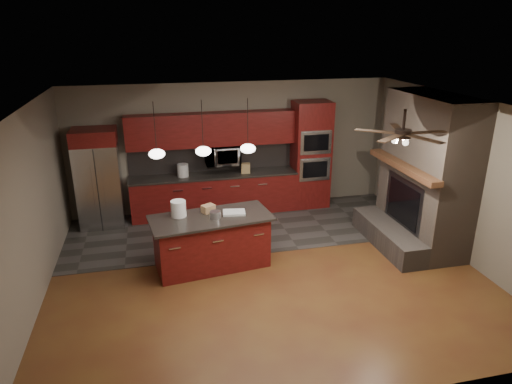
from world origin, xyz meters
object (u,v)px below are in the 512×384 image
object	(u,v)px
refrigerator	(99,178)
cardboard_box	(208,209)
paint_can	(215,215)
counter_box	(246,168)
oven_tower	(311,155)
kitchen_island	(212,241)
white_bucket	(178,209)
paint_tray	(234,212)
microwave	(222,155)
counter_bucket	(183,170)

from	to	relation	value
refrigerator	cardboard_box	xyz separation A→B (m)	(1.95, -2.05, -0.02)
paint_can	counter_box	bearing A→B (deg)	66.90
cardboard_box	paint_can	bearing A→B (deg)	-101.79
oven_tower	cardboard_box	xyz separation A→B (m)	(-2.57, -2.12, -0.20)
kitchen_island	white_bucket	distance (m)	0.80
refrigerator	paint_can	xyz separation A→B (m)	(2.03, -2.32, -0.03)
paint_tray	cardboard_box	size ratio (longest dim) A/B	1.77
microwave	cardboard_box	size ratio (longest dim) A/B	3.49
oven_tower	microwave	bearing A→B (deg)	178.34
refrigerator	kitchen_island	distance (m)	3.03
counter_bucket	oven_tower	bearing A→B (deg)	-0.15
white_bucket	counter_bucket	size ratio (longest dim) A/B	1.01
microwave	counter_box	world-z (taller)	microwave
oven_tower	white_bucket	bearing A→B (deg)	-144.71
refrigerator	paint_can	distance (m)	3.08
paint_tray	counter_box	distance (m)	2.32
white_bucket	microwave	bearing A→B (deg)	63.85
paint_tray	counter_box	world-z (taller)	counter_box
microwave	paint_tray	distance (m)	2.36
oven_tower	paint_can	world-z (taller)	oven_tower
paint_can	paint_tray	size ratio (longest dim) A/B	0.48
counter_box	counter_bucket	bearing A→B (deg)	-173.17
microwave	cardboard_box	bearing A→B (deg)	-105.32
kitchen_island	refrigerator	bearing A→B (deg)	123.39
refrigerator	kitchen_island	bearing A→B (deg)	-48.85
oven_tower	refrigerator	world-z (taller)	oven_tower
oven_tower	kitchen_island	world-z (taller)	oven_tower
kitchen_island	counter_bucket	xyz separation A→B (m)	(-0.28, 2.33, 0.57)
oven_tower	white_bucket	size ratio (longest dim) A/B	8.83
microwave	counter_bucket	world-z (taller)	microwave
white_bucket	cardboard_box	world-z (taller)	white_bucket
cardboard_box	counter_box	world-z (taller)	counter_box
white_bucket	paint_tray	bearing A→B (deg)	-6.03
kitchen_island	cardboard_box	distance (m)	0.56
kitchen_island	paint_can	bearing A→B (deg)	-57.53
oven_tower	counter_bucket	world-z (taller)	oven_tower
refrigerator	oven_tower	bearing A→B (deg)	0.94
microwave	white_bucket	distance (m)	2.50
kitchen_island	paint_tray	bearing A→B (deg)	-0.56
refrigerator	counter_bucket	world-z (taller)	refrigerator
oven_tower	counter_box	size ratio (longest dim) A/B	11.35
counter_bucket	paint_can	bearing A→B (deg)	-81.99
microwave	refrigerator	distance (m)	2.56
counter_bucket	paint_tray	bearing A→B (deg)	-73.47
refrigerator	cardboard_box	bearing A→B (deg)	-46.45
oven_tower	white_bucket	world-z (taller)	oven_tower
kitchen_island	cardboard_box	size ratio (longest dim) A/B	10.06
white_bucket	counter_box	distance (m)	2.65
refrigerator	paint_tray	xyz separation A→B (m)	(2.36, -2.20, -0.07)
oven_tower	paint_can	bearing A→B (deg)	-136.16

